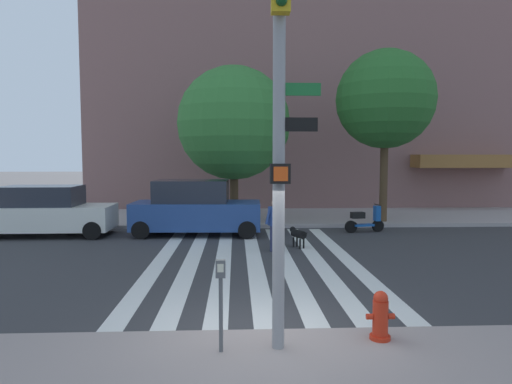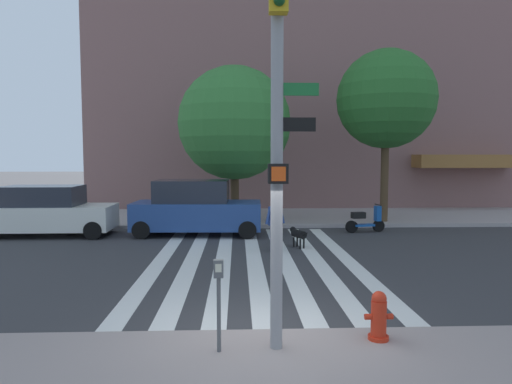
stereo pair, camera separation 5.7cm
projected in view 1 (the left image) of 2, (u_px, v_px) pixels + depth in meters
ground_plane at (252, 259)px, 13.27m from camera, size 160.00×160.00×0.00m
sidewalk_far at (245, 217)px, 22.01m from camera, size 80.00×6.00×0.15m
crosswalk_stripes at (254, 259)px, 13.28m from camera, size 5.85×10.95×0.01m
traffic_light_pole at (280, 119)px, 6.49m from camera, size 0.74×0.46×5.80m
fire_hydrant at (380, 316)px, 7.08m from camera, size 0.44×0.32×0.76m
parking_meter_curbside at (221, 292)px, 6.58m from camera, size 0.14×0.11×1.36m
parked_car_near_curb at (45, 212)px, 17.16m from camera, size 4.86×2.05×1.90m
parked_car_behind_first at (195, 209)px, 17.41m from camera, size 4.89×2.20×2.10m
parked_scooter at (365, 220)px, 18.02m from camera, size 1.63×0.58×1.11m
street_tree_nearest at (234, 123)px, 19.84m from camera, size 4.93×4.93×6.76m
street_tree_middle at (385, 100)px, 19.72m from camera, size 4.27×4.27×7.46m
pedestrian_dog_walker at (275, 222)px, 14.40m from camera, size 0.68×0.38×1.64m
dog_on_leash at (298, 234)px, 15.04m from camera, size 0.52×0.93×0.65m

